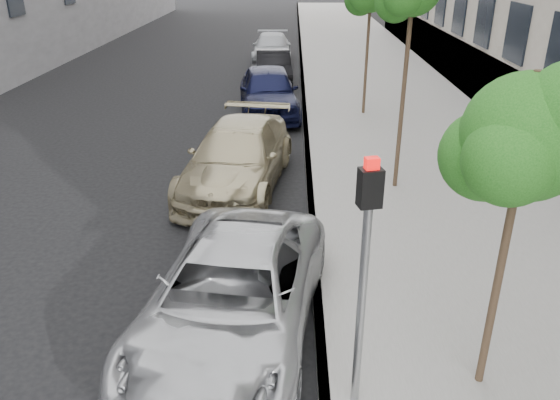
{
  "coord_description": "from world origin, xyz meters",
  "views": [
    {
      "loc": [
        0.74,
        -4.06,
        5.21
      ],
      "look_at": [
        0.55,
        4.1,
        1.5
      ],
      "focal_mm": 35.0,
      "sensor_mm": 36.0,
      "label": 1
    }
  ],
  "objects_px": {
    "minivan": "(232,296)",
    "tree_near": "(529,137)",
    "sedan_black": "(273,67)",
    "sedan_rear": "(272,48)",
    "sedan_blue": "(268,91)",
    "signal_pole": "(365,261)",
    "suv": "(238,157)"
  },
  "relations": [
    {
      "from": "minivan",
      "to": "tree_near",
      "type": "bearing_deg",
      "value": -8.61
    },
    {
      "from": "minivan",
      "to": "sedan_rear",
      "type": "height_order",
      "value": "minivan"
    },
    {
      "from": "tree_near",
      "to": "minivan",
      "type": "bearing_deg",
      "value": 163.38
    },
    {
      "from": "suv",
      "to": "sedan_blue",
      "type": "height_order",
      "value": "sedan_blue"
    },
    {
      "from": "suv",
      "to": "sedan_blue",
      "type": "bearing_deg",
      "value": 93.98
    },
    {
      "from": "tree_near",
      "to": "sedan_blue",
      "type": "height_order",
      "value": "tree_near"
    },
    {
      "from": "sedan_black",
      "to": "tree_near",
      "type": "bearing_deg",
      "value": -84.18
    },
    {
      "from": "sedan_black",
      "to": "sedan_blue",
      "type": "bearing_deg",
      "value": -94.51
    },
    {
      "from": "sedan_rear",
      "to": "minivan",
      "type": "bearing_deg",
      "value": -90.11
    },
    {
      "from": "signal_pole",
      "to": "sedan_blue",
      "type": "relative_size",
      "value": 0.66
    },
    {
      "from": "tree_near",
      "to": "sedan_blue",
      "type": "bearing_deg",
      "value": 104.17
    },
    {
      "from": "suv",
      "to": "tree_near",
      "type": "bearing_deg",
      "value": -52.51
    },
    {
      "from": "tree_near",
      "to": "signal_pole",
      "type": "bearing_deg",
      "value": -167.16
    },
    {
      "from": "sedan_black",
      "to": "sedan_rear",
      "type": "xyz_separation_m",
      "value": [
        -0.25,
        5.06,
        0.02
      ]
    },
    {
      "from": "tree_near",
      "to": "minivan",
      "type": "height_order",
      "value": "tree_near"
    },
    {
      "from": "sedan_rear",
      "to": "sedan_blue",
      "type": "bearing_deg",
      "value": -89.34
    },
    {
      "from": "sedan_blue",
      "to": "sedan_black",
      "type": "distance_m",
      "value": 5.09
    },
    {
      "from": "sedan_black",
      "to": "sedan_rear",
      "type": "height_order",
      "value": "sedan_rear"
    },
    {
      "from": "minivan",
      "to": "sedan_rear",
      "type": "relative_size",
      "value": 1.05
    },
    {
      "from": "tree_near",
      "to": "sedan_rear",
      "type": "xyz_separation_m",
      "value": [
        -3.58,
        23.32,
        -2.74
      ]
    },
    {
      "from": "minivan",
      "to": "sedan_black",
      "type": "relative_size",
      "value": 1.22
    },
    {
      "from": "tree_near",
      "to": "suv",
      "type": "relative_size",
      "value": 0.8
    },
    {
      "from": "signal_pole",
      "to": "sedan_blue",
      "type": "xyz_separation_m",
      "value": [
        -1.64,
        13.56,
        -1.31
      ]
    },
    {
      "from": "sedan_blue",
      "to": "signal_pole",
      "type": "bearing_deg",
      "value": -89.02
    },
    {
      "from": "sedan_rear",
      "to": "signal_pole",
      "type": "bearing_deg",
      "value": -86.19
    },
    {
      "from": "signal_pole",
      "to": "sedan_black",
      "type": "bearing_deg",
      "value": 81.9
    },
    {
      "from": "tree_near",
      "to": "minivan",
      "type": "relative_size",
      "value": 0.82
    },
    {
      "from": "signal_pole",
      "to": "sedan_black",
      "type": "relative_size",
      "value": 0.78
    },
    {
      "from": "signal_pole",
      "to": "suv",
      "type": "xyz_separation_m",
      "value": [
        -2.1,
        7.09,
        -1.38
      ]
    },
    {
      "from": "tree_near",
      "to": "minivan",
      "type": "distance_m",
      "value": 4.42
    },
    {
      "from": "tree_near",
      "to": "sedan_rear",
      "type": "relative_size",
      "value": 0.86
    },
    {
      "from": "suv",
      "to": "sedan_blue",
      "type": "distance_m",
      "value": 6.49
    }
  ]
}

